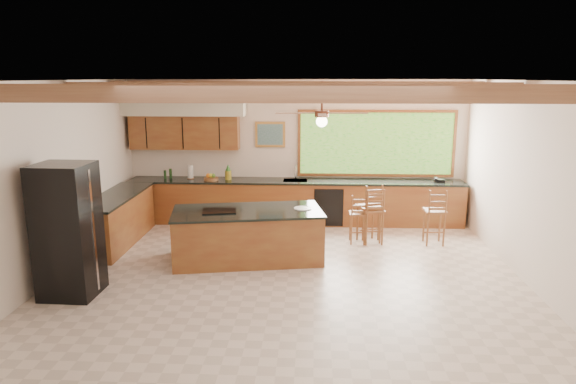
{
  "coord_description": "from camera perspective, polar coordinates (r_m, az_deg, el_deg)",
  "views": [
    {
      "loc": [
        0.37,
        -7.67,
        3.05
      ],
      "look_at": [
        -0.05,
        0.8,
        1.14
      ],
      "focal_mm": 32.0,
      "sensor_mm": 36.0,
      "label": 1
    }
  ],
  "objects": [
    {
      "name": "ground",
      "position": [
        8.26,
        0.06,
        -8.98
      ],
      "size": [
        7.2,
        7.2,
        0.0
      ],
      "primitive_type": "plane",
      "color": "beige",
      "rests_on": "ground"
    },
    {
      "name": "room_shell",
      "position": [
        8.38,
        -0.88,
        6.95
      ],
      "size": [
        7.27,
        6.54,
        3.02
      ],
      "color": "silver",
      "rests_on": "ground"
    },
    {
      "name": "counter_run",
      "position": [
        10.58,
        -3.7,
        -1.49
      ],
      "size": [
        7.12,
        3.1,
        1.25
      ],
      "color": "brown",
      "rests_on": "ground"
    },
    {
      "name": "island",
      "position": [
        8.74,
        -4.5,
        -4.77
      ],
      "size": [
        2.65,
        1.58,
        0.88
      ],
      "rotation": [
        0.0,
        0.0,
        0.17
      ],
      "color": "brown",
      "rests_on": "ground"
    },
    {
      "name": "refrigerator",
      "position": [
        7.82,
        -23.28,
        -3.97
      ],
      "size": [
        0.76,
        0.74,
        1.9
      ],
      "rotation": [
        0.0,
        0.0,
        -0.03
      ],
      "color": "black",
      "rests_on": "ground"
    },
    {
      "name": "bar_stool_a",
      "position": [
        9.59,
        9.48,
        -2.13
      ],
      "size": [
        0.42,
        0.42,
        1.06
      ],
      "rotation": [
        0.0,
        0.0,
        0.12
      ],
      "color": "brown",
      "rests_on": "ground"
    },
    {
      "name": "bar_stool_b",
      "position": [
        9.64,
        9.06,
        -1.8
      ],
      "size": [
        0.52,
        0.52,
        1.13
      ],
      "rotation": [
        0.0,
        0.0,
        0.34
      ],
      "color": "brown",
      "rests_on": "ground"
    },
    {
      "name": "bar_stool_c",
      "position": [
        9.59,
        7.84,
        -2.51
      ],
      "size": [
        0.34,
        0.34,
        0.94
      ],
      "rotation": [
        0.0,
        0.0,
        0.02
      ],
      "color": "brown",
      "rests_on": "ground"
    },
    {
      "name": "bar_stool_d",
      "position": [
        9.79,
        16.07,
        -2.17
      ],
      "size": [
        0.39,
        0.39,
        1.05
      ],
      "rotation": [
        0.0,
        0.0,
        0.02
      ],
      "color": "brown",
      "rests_on": "ground"
    }
  ]
}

